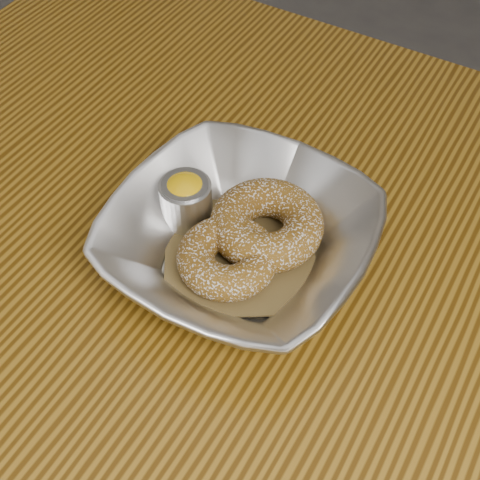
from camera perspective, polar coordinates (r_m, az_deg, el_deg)
The scene contains 7 objects.
table at distance 0.72m, azimuth 6.32°, elevation -8.11°, with size 1.20×0.80×0.75m.
serving_bowl at distance 0.63m, azimuth 0.00°, elevation 0.02°, with size 0.25×0.25×0.06m, color silver.
parchment at distance 0.65m, azimuth -0.00°, elevation -1.19°, with size 0.14×0.14×0.00m, color brown.
donut_back at distance 0.64m, azimuth 2.29°, elevation 1.34°, with size 0.11×0.11×0.04m, color brown.
donut_front at distance 0.62m, azimuth -0.98°, elevation -1.47°, with size 0.09×0.09×0.03m, color brown.
donut_extra at distance 0.62m, azimuth -1.08°, elevation -1.50°, with size 0.09×0.09×0.03m, color brown.
ramekin at distance 0.66m, azimuth -4.64°, elevation 3.54°, with size 0.05×0.05×0.05m.
Camera 1 is at (0.12, -0.37, 1.26)m, focal length 50.00 mm.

